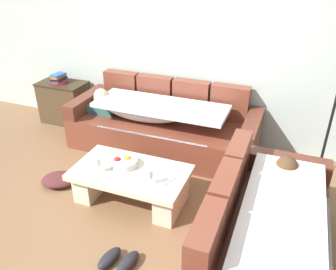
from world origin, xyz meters
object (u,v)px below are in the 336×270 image
(side_cabinet, at_px, (65,102))
(crumpled_garment, at_px, (59,180))
(couch_near_window, at_px, (265,238))
(book_stack_on_cabinet, at_px, (59,78))
(wine_glass_near_left, at_px, (98,162))
(floor_lamp, at_px, (334,86))
(couch_along_wall, at_px, (161,126))
(wine_glass_near_right, at_px, (150,174))
(pair_of_shoes, at_px, (119,260))
(coffee_table, at_px, (131,181))
(fruit_bowl, at_px, (124,162))
(open_magazine, at_px, (158,177))

(side_cabinet, height_order, crumpled_garment, side_cabinet)
(couch_near_window, xyz_separation_m, side_cabinet, (-3.27, 1.81, -0.02))
(couch_near_window, xyz_separation_m, book_stack_on_cabinet, (-3.30, 1.80, 0.37))
(side_cabinet, height_order, book_stack_on_cabinet, book_stack_on_cabinet)
(wine_glass_near_left, xyz_separation_m, crumpled_garment, (-0.62, 0.09, -0.44))
(floor_lamp, bearing_deg, crumpled_garment, -154.52)
(couch_along_wall, relative_size, couch_near_window, 1.24)
(wine_glass_near_right, distance_m, side_cabinet, 2.63)
(book_stack_on_cabinet, bearing_deg, couch_along_wall, -7.13)
(side_cabinet, xyz_separation_m, pair_of_shoes, (2.13, -2.21, -0.28))
(coffee_table, relative_size, crumpled_garment, 3.00)
(couch_along_wall, bearing_deg, wine_glass_near_left, -96.76)
(couch_near_window, distance_m, floor_lamp, 1.89)
(couch_along_wall, xyz_separation_m, crumpled_garment, (-0.77, -1.21, -0.27))
(floor_lamp, bearing_deg, couch_near_window, -103.83)
(couch_near_window, relative_size, wine_glass_near_right, 11.96)
(couch_near_window, bearing_deg, wine_glass_near_left, 80.78)
(couch_along_wall, height_order, wine_glass_near_right, couch_along_wall)
(crumpled_garment, bearing_deg, fruit_bowl, 8.00)
(crumpled_garment, bearing_deg, couch_along_wall, 57.53)
(couch_near_window, xyz_separation_m, coffee_table, (-1.43, 0.42, -0.10))
(couch_along_wall, relative_size, coffee_table, 2.06)
(pair_of_shoes, bearing_deg, fruit_bowl, 113.77)
(couch_along_wall, distance_m, wine_glass_near_right, 1.38)
(crumpled_garment, bearing_deg, open_magazine, 1.96)
(open_magazine, xyz_separation_m, floor_lamp, (1.52, 1.27, 0.73))
(couch_near_window, xyz_separation_m, wine_glass_near_right, (-1.14, 0.27, 0.16))
(coffee_table, bearing_deg, side_cabinet, 143.12)
(book_stack_on_cabinet, xyz_separation_m, floor_lamp, (3.71, -0.12, 0.41))
(book_stack_on_cabinet, bearing_deg, couch_near_window, -28.57)
(coffee_table, height_order, fruit_bowl, fruit_bowl)
(wine_glass_near_left, height_order, open_magazine, wine_glass_near_left)
(fruit_bowl, bearing_deg, side_cabinet, 142.78)
(wine_glass_near_right, bearing_deg, crumpled_garment, 175.48)
(coffee_table, xyz_separation_m, crumpled_garment, (-0.91, -0.05, -0.18))
(couch_along_wall, relative_size, wine_glass_near_left, 14.88)
(open_magazine, height_order, pair_of_shoes, open_magazine)
(open_magazine, bearing_deg, couch_near_window, 1.04)
(fruit_bowl, bearing_deg, couch_along_wall, 91.81)
(wine_glass_near_left, bearing_deg, wine_glass_near_right, -0.52)
(fruit_bowl, distance_m, floor_lamp, 2.38)
(wine_glass_near_left, relative_size, open_magazine, 0.59)
(book_stack_on_cabinet, bearing_deg, wine_glass_near_right, -35.18)
(coffee_table, height_order, wine_glass_near_left, wine_glass_near_left)
(couch_near_window, bearing_deg, pair_of_shoes, 109.53)
(book_stack_on_cabinet, bearing_deg, fruit_bowl, -36.60)
(couch_along_wall, xyz_separation_m, book_stack_on_cabinet, (-1.74, 0.22, 0.38))
(wine_glass_near_right, distance_m, crumpled_garment, 1.28)
(wine_glass_near_left, height_order, floor_lamp, floor_lamp)
(wine_glass_near_right, xyz_separation_m, crumpled_garment, (-1.20, 0.09, -0.44))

